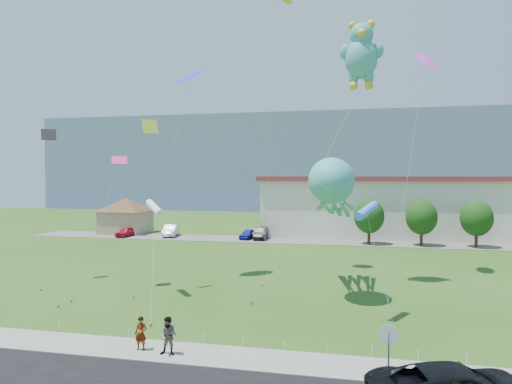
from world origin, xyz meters
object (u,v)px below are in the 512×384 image
parked_car_blue (248,234)px  octopus_kite (332,190)px  parked_car_black (261,233)px  teddy_bear_kite (361,53)px  warehouse (489,207)px  parked_car_red (126,232)px  pedestrian_left (141,333)px  pedestrian_right (169,336)px  pavilion (126,212)px  parked_car_silver (171,230)px  stop_sign (389,340)px

parked_car_blue → octopus_kite: bearing=-56.1°
parked_car_black → octopus_kite: 29.12m
parked_car_black → teddy_bear_kite: size_ratio=0.23×
warehouse → parked_car_red: 49.10m
pedestrian_left → parked_car_red: 42.26m
pedestrian_right → octopus_kite: size_ratio=0.18×
pavilion → parked_car_blue: size_ratio=2.55×
pedestrian_right → parked_car_silver: bearing=109.3°
stop_sign → parked_car_blue: stop_sign is taller
parked_car_red → pedestrian_right: bearing=-55.9°
parked_car_red → octopus_kite: (28.67, -24.91, 6.56)m
parked_car_black → stop_sign: bearing=-76.4°
pavilion → parked_car_silver: 8.42m
pavilion → teddy_bear_kite: (32.64, -24.43, 14.54)m
stop_sign → parked_car_silver: (-25.68, 39.97, -1.03)m
pavilion → pedestrian_right: bearing=-59.8°
parked_car_silver → octopus_kite: bearing=-60.8°
pavilion → warehouse: size_ratio=0.15×
parked_car_silver → teddy_bear_kite: teddy_bear_kite is taller
teddy_bear_kite → octopus_kite: bearing=-113.9°
parked_car_black → pedestrian_left: bearing=-91.6°
octopus_kite → parked_car_red: bearing=139.0°
pedestrian_right → parked_car_red: pedestrian_right is taller
teddy_bear_kite → stop_sign: bearing=-87.2°
pedestrian_right → teddy_bear_kite: size_ratio=0.09×
stop_sign → teddy_bear_kite: bearing=92.8°
pedestrian_left → teddy_bear_kite: size_ratio=0.08×
pedestrian_left → pedestrian_right: size_ratio=0.90×
pavilion → pedestrian_left: size_ratio=5.88×
stop_sign → pedestrian_left: 11.17m
parked_car_red → parked_car_blue: 16.76m
parked_car_blue → warehouse: bearing=24.8°
stop_sign → parked_car_black: bearing=108.3°
warehouse → parked_car_black: 30.99m
pedestrian_right → parked_car_black: (-3.61, 38.79, -0.16)m
warehouse → parked_car_blue: bearing=-164.5°
pedestrian_right → pedestrian_left: bearing=166.7°
warehouse → stop_sign: size_ratio=24.40×
pedestrian_right → octopus_kite: octopus_kite is taller
parked_car_red → teddy_bear_kite: bearing=-30.3°
pedestrian_left → parked_car_blue: bearing=92.6°
pedestrian_right → parked_car_black: size_ratio=0.38×
pedestrian_left → parked_car_silver: (-14.63, 38.65, -0.04)m
pedestrian_left → parked_car_silver: 41.33m
pavilion → parked_car_red: bearing=-62.5°
warehouse → parked_car_red: warehouse is taller
parked_car_silver → parked_car_black: (12.52, -0.13, -0.03)m
parked_car_black → octopus_kite: size_ratio=0.48×
warehouse → parked_car_silver: size_ratio=12.84×
stop_sign → octopus_kite: size_ratio=0.26×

